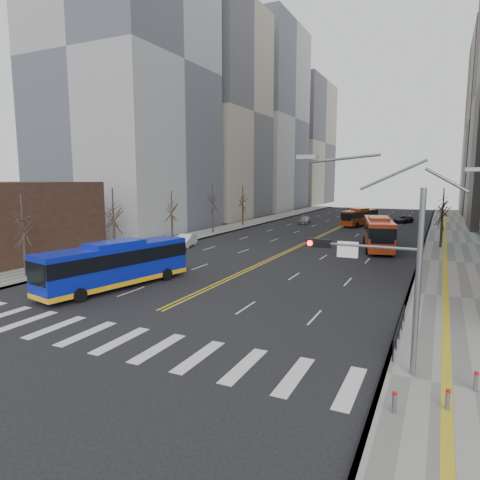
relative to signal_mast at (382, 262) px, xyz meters
name	(u,v)px	position (x,y,z in m)	size (l,w,h in m)	color
ground	(103,337)	(-13.77, -2.00, -4.86)	(220.00, 220.00, 0.00)	black
sidewalk_right	(453,243)	(3.73, 43.00, -4.78)	(7.00, 130.00, 0.15)	slate
sidewalk_left	(222,230)	(-30.27, 43.00, -4.78)	(5.00, 130.00, 0.15)	slate
crosswalk	(103,337)	(-13.77, -2.00, -4.85)	(26.70, 4.00, 0.01)	silver
centerline	(336,229)	(-13.77, 53.00, -4.85)	(0.55, 100.00, 0.01)	gold
office_towers	(357,95)	(-13.64, 66.51, 19.07)	(83.00, 134.00, 58.00)	#969699
signal_mast	(382,262)	(0.00, 0.00, 0.00)	(5.37, 0.37, 9.39)	slate
pedestrian_railing	(400,327)	(0.53, 4.00, -4.03)	(0.06, 6.06, 1.02)	black
bollards	(440,394)	(2.50, -2.16, -4.30)	(2.87, 3.17, 0.78)	slate
street_trees	(248,205)	(-20.94, 32.55, 0.02)	(35.20, 47.20, 7.60)	#2D221B
blue_bus	(116,264)	(-20.22, 6.44, -2.95)	(5.17, 12.78, 3.63)	#0B1BA7
red_bus_near	(378,231)	(-4.57, 34.25, -2.71)	(5.25, 12.62, 3.87)	#A62F11
red_bus_far	(360,216)	(-10.99, 59.02, -3.10)	(5.04, 10.01, 3.14)	#A62F11
car_white	(185,241)	(-26.27, 25.71, -4.07)	(1.66, 4.75, 1.57)	silver
car_dark_mid	(385,245)	(-3.60, 33.33, -4.23)	(1.47, 3.66, 1.25)	black
car_silver	(304,220)	(-21.13, 58.95, -4.19)	(1.86, 4.58, 1.33)	gray
car_dark_far	(403,219)	(-4.39, 68.24, -4.18)	(2.26, 4.90, 1.36)	black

